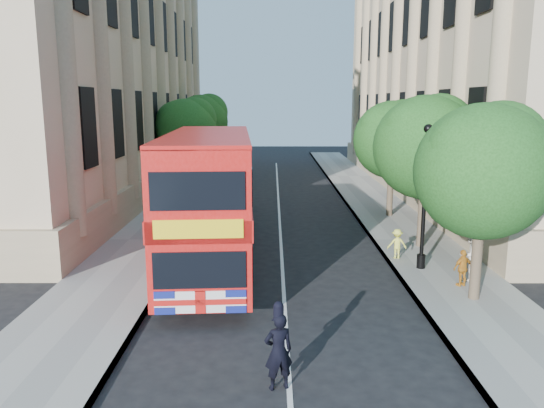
{
  "coord_description": "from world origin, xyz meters",
  "views": [
    {
      "loc": [
        -0.36,
        -12.37,
        6.05
      ],
      "look_at": [
        -0.38,
        6.9,
        2.3
      ],
      "focal_mm": 35.0,
      "sensor_mm": 36.0,
      "label": 1
    }
  ],
  "objects_px": {
    "double_decker_bus": "(210,198)",
    "police_constable": "(278,351)",
    "lamp_post": "(424,203)",
    "box_van": "(225,191)",
    "woman_pedestrian": "(470,255)"
  },
  "relations": [
    {
      "from": "double_decker_bus",
      "to": "police_constable",
      "type": "relative_size",
      "value": 6.25
    },
    {
      "from": "lamp_post",
      "to": "box_van",
      "type": "xyz_separation_m",
      "value": [
        -7.82,
        8.43,
        -0.99
      ]
    },
    {
      "from": "double_decker_bus",
      "to": "woman_pedestrian",
      "type": "bearing_deg",
      "value": -12.81
    },
    {
      "from": "police_constable",
      "to": "woman_pedestrian",
      "type": "xyz_separation_m",
      "value": [
        6.5,
        6.66,
        0.13
      ]
    },
    {
      "from": "lamp_post",
      "to": "double_decker_bus",
      "type": "relative_size",
      "value": 0.48
    },
    {
      "from": "lamp_post",
      "to": "police_constable",
      "type": "height_order",
      "value": "lamp_post"
    },
    {
      "from": "woman_pedestrian",
      "to": "police_constable",
      "type": "bearing_deg",
      "value": 24.64
    },
    {
      "from": "double_decker_bus",
      "to": "box_van",
      "type": "xyz_separation_m",
      "value": [
        -0.22,
        8.32,
        -1.17
      ]
    },
    {
      "from": "lamp_post",
      "to": "woman_pedestrian",
      "type": "height_order",
      "value": "lamp_post"
    },
    {
      "from": "double_decker_bus",
      "to": "box_van",
      "type": "distance_m",
      "value": 8.41
    },
    {
      "from": "double_decker_bus",
      "to": "woman_pedestrian",
      "type": "height_order",
      "value": "double_decker_bus"
    },
    {
      "from": "box_van",
      "to": "police_constable",
      "type": "xyz_separation_m",
      "value": [
        2.59,
        -16.42,
        -0.66
      ]
    },
    {
      "from": "lamp_post",
      "to": "box_van",
      "type": "bearing_deg",
      "value": 132.84
    },
    {
      "from": "double_decker_bus",
      "to": "box_van",
      "type": "relative_size",
      "value": 1.94
    },
    {
      "from": "double_decker_bus",
      "to": "woman_pedestrian",
      "type": "distance_m",
      "value": 9.14
    }
  ]
}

